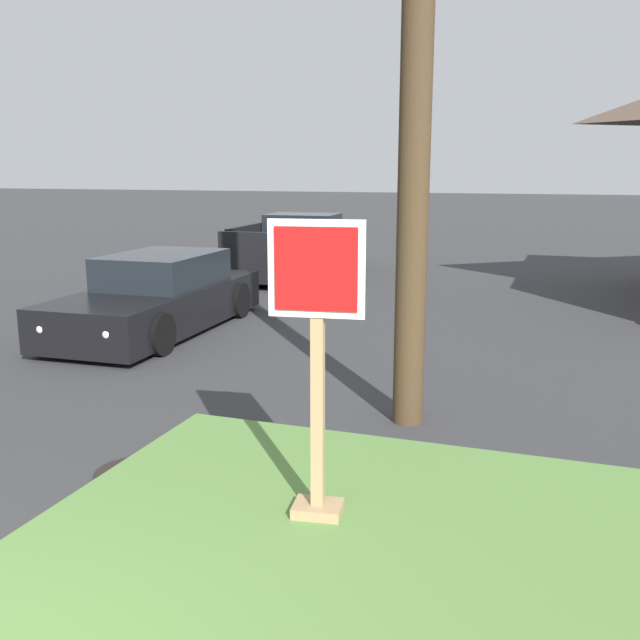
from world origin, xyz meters
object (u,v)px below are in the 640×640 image
at_px(stop_sign, 317,380).
at_px(manhole_cover, 135,473).
at_px(parked_sedan_black, 159,298).
at_px(pickup_truck_black, 295,250).

relative_size(stop_sign, manhole_cover, 3.12).
height_order(parked_sedan_black, pickup_truck_black, pickup_truck_black).
xyz_separation_m(manhole_cover, parked_sedan_black, (-2.82, 4.98, 0.53)).
bearing_deg(pickup_truck_black, manhole_cover, -75.48).
relative_size(stop_sign, pickup_truck_black, 0.42).
xyz_separation_m(stop_sign, parked_sedan_black, (-4.62, 5.31, -0.58)).
bearing_deg(parked_sedan_black, manhole_cover, -60.53).
distance_m(manhole_cover, parked_sedan_black, 5.75).
xyz_separation_m(stop_sign, manhole_cover, (-1.80, 0.33, -1.11)).
relative_size(manhole_cover, pickup_truck_black, 0.13).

